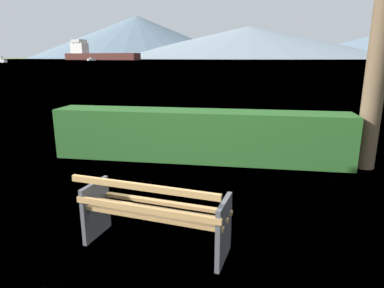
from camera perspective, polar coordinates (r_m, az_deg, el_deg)
The scene contains 8 objects.
ground_plane at distance 4.01m, azimuth -5.96°, elevation -16.84°, with size 1400.00×1400.00×0.00m, color olive.
water_surface at distance 309.37m, azimuth 9.45°, elevation 13.98°, with size 620.00×620.00×0.00m, color #6B8EA3.
park_bench at distance 3.76m, azimuth -6.52°, elevation -11.75°, with size 1.70×0.84×0.87m.
hedge_row at distance 6.91m, azimuth 1.22°, elevation 1.45°, with size 6.02×0.76×1.03m, color #285B23.
cargo_ship_large at distance 286.06m, azimuth -16.05°, elevation 14.49°, with size 68.35×27.96×15.94m.
fishing_boat_near at distance 230.16m, azimuth -16.75°, elevation 13.62°, with size 4.33×5.36×1.91m.
sailboat_mid at distance 160.73m, azimuth -29.86°, elevation 12.25°, with size 5.38×2.21×2.46m.
distant_hills at distance 571.76m, azimuth 13.47°, elevation 16.87°, with size 856.76×463.07×71.17m.
Camera 1 is at (0.95, -3.29, 2.08)m, focal length 31.33 mm.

